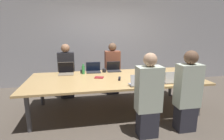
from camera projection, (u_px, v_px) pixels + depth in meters
ground_plane at (115, 109)px, 3.90m from camera, size 24.00×24.00×0.00m
curtain_wall at (102, 40)px, 5.58m from camera, size 12.00×0.06×2.80m
conference_table at (115, 80)px, 3.74m from camera, size 3.63×1.51×0.73m
laptop_far_left at (66, 71)px, 4.03m from camera, size 0.34×0.27×0.27m
person_far_left at (67, 72)px, 4.47m from camera, size 0.40×0.24×1.39m
laptop_near_right at (171, 80)px, 3.35m from camera, size 0.31×0.23×0.23m
person_near_right at (187, 93)px, 2.96m from camera, size 0.40×0.24×1.41m
cup_near_right at (158, 80)px, 3.40m from camera, size 0.09×0.09×0.08m
laptop_far_center at (114, 68)px, 4.33m from camera, size 0.34×0.24×0.24m
person_far_center at (112, 69)px, 4.76m from camera, size 0.40×0.24×1.40m
cup_far_center at (104, 70)px, 4.22m from camera, size 0.10×0.10×0.08m
laptop_far_midleft at (93, 69)px, 4.22m from camera, size 0.34×0.24×0.24m
cup_far_midleft at (82, 72)px, 4.12m from camera, size 0.09×0.09×0.08m
bottle_far_midleft at (83, 70)px, 4.04m from camera, size 0.06×0.06×0.24m
laptop_near_midright at (139, 82)px, 3.19m from camera, size 0.33×0.22×0.22m
person_near_midright at (148, 97)px, 2.79m from camera, size 0.40×0.24×1.40m
stapler at (119, 79)px, 3.58m from camera, size 0.08×0.16×0.05m
notebook at (99, 77)px, 3.72m from camera, size 0.21×0.18×0.02m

